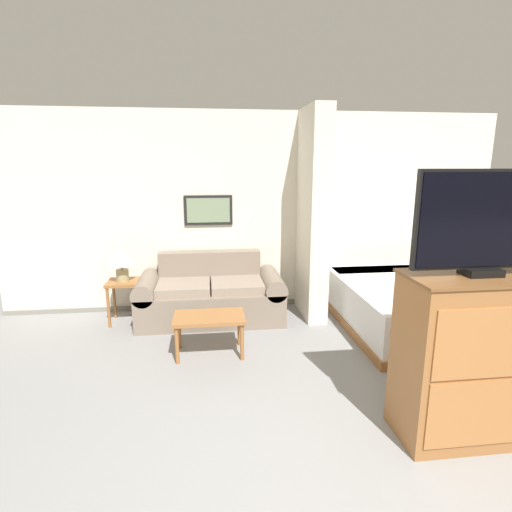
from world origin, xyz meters
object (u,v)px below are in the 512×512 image
Objects in this scene: coffee_table at (209,321)px; bed at (415,305)px; tv at (487,223)px; table_lamp at (121,258)px; couch at (211,295)px; tv_dresser at (470,358)px.

bed is at bearing 9.49° from coffee_table.
table_lamp is at bearing 138.75° from tv.
coffee_table is 1.51m from table_lamp.
couch is 1.18m from table_lamp.
bed is (0.65, 1.90, -1.28)m from tv.
coffee_table is at bearing 140.39° from tv.
couch reaches higher than coffee_table.
tv is at bearing -39.61° from coffee_table.
tv is 2.38m from bed.
tv_dresser is 0.62× the size of bed.
coffee_table is 0.73× the size of tv.
table_lamp is at bearing 136.07° from coffee_table.
table_lamp is at bearing 138.74° from tv_dresser.
table_lamp reaches higher than couch.
tv_dresser is at bearing -90.00° from tv.
table_lamp is 0.43× the size of tv.
bed is (2.43, -0.58, -0.03)m from couch.
couch is 2.50m from bed.
table_lamp is 0.22× the size of bed.
tv_dresser is (1.78, -2.49, 0.30)m from couch.
tv_dresser is at bearing -41.26° from table_lamp.
table_lamp is 0.35× the size of tv_dresser.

